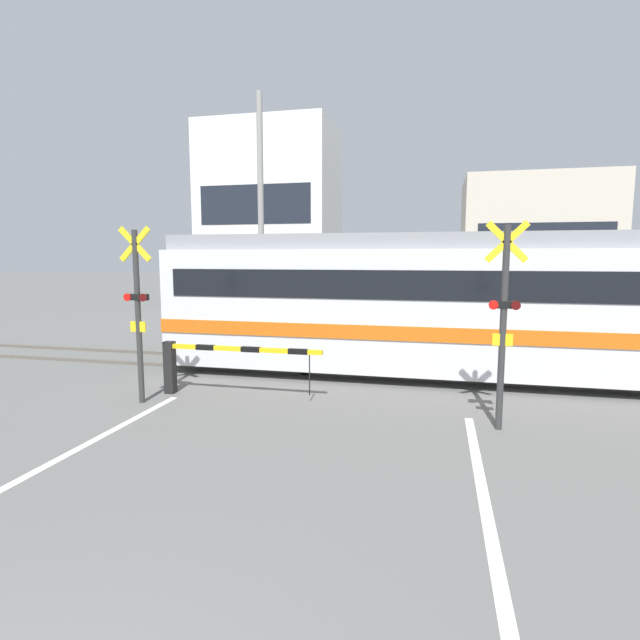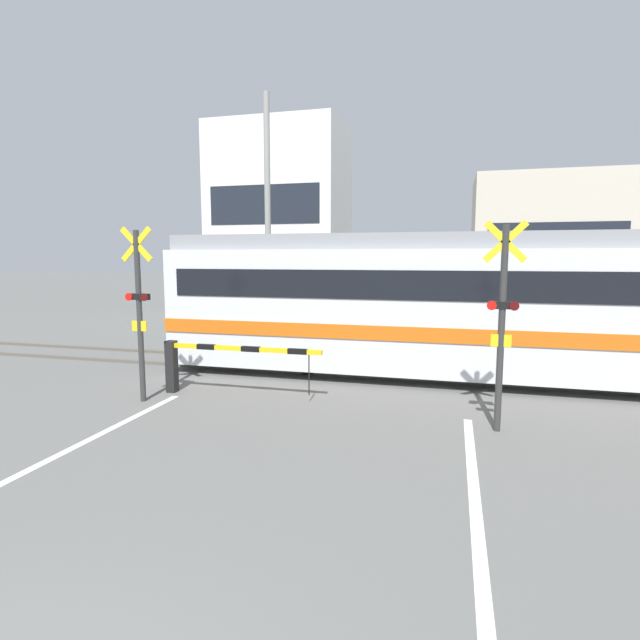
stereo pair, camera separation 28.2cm
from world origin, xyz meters
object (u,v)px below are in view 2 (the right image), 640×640
at_px(commuter_train, 552,304).
at_px(crossing_signal_left, 139,306).
at_px(crossing_barrier_far, 443,328).
at_px(pedestrian, 402,311).
at_px(crossing_barrier_near, 206,358).
at_px(crossing_signal_right, 502,317).

distance_m(commuter_train, crossing_signal_left, 8.94).
distance_m(crossing_barrier_far, pedestrian, 3.17).
height_order(crossing_barrier_near, crossing_signal_left, crossing_signal_left).
distance_m(crossing_barrier_near, crossing_barrier_far, 7.48).
bearing_deg(pedestrian, crossing_signal_left, -114.09).
distance_m(crossing_barrier_near, crossing_signal_left, 1.70).
height_order(crossing_barrier_near, pedestrian, pedestrian).
bearing_deg(commuter_train, pedestrian, 124.72).
xyz_separation_m(crossing_barrier_near, crossing_barrier_far, (4.67, 5.85, 0.00)).
xyz_separation_m(crossing_signal_left, pedestrian, (4.20, 9.40, -0.95)).
distance_m(crossing_barrier_near, pedestrian, 9.22).
bearing_deg(crossing_signal_left, pedestrian, 65.91).
height_order(commuter_train, crossing_signal_right, crossing_signal_right).
xyz_separation_m(commuter_train, crossing_signal_left, (-8.11, -3.77, 0.09)).
xyz_separation_m(commuter_train, pedestrian, (-3.91, 5.64, -0.86)).
height_order(crossing_signal_left, pedestrian, crossing_signal_left).
distance_m(crossing_barrier_far, crossing_signal_right, 6.78).
relative_size(crossing_barrier_far, pedestrian, 2.04).
relative_size(crossing_barrier_near, crossing_signal_left, 0.99).
bearing_deg(crossing_signal_left, crossing_signal_right, 0.00).
relative_size(crossing_barrier_near, pedestrian, 2.04).
bearing_deg(commuter_train, crossing_signal_left, -155.10).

